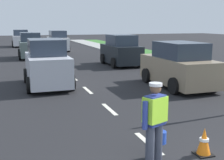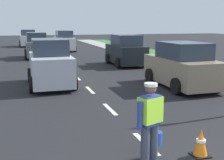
# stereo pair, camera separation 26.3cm
# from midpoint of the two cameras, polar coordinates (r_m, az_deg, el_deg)

# --- Properties ---
(ground_plane) EXTENTS (96.00, 96.00, 0.00)m
(ground_plane) POSITION_cam_midpoint_polar(r_m,az_deg,el_deg) (24.74, -10.14, 4.11)
(ground_plane) COLOR black
(sidewalk_right) EXTENTS (2.40, 72.00, 0.14)m
(sidewalk_right) POSITION_cam_midpoint_polar(r_m,az_deg,el_deg) (16.97, 19.69, 0.64)
(sidewalk_right) COLOR #9E9E99
(sidewalk_right) RESTS_ON ground
(lane_center_line) EXTENTS (0.14, 46.40, 0.01)m
(lane_center_line) POSITION_cam_midpoint_polar(r_m,az_deg,el_deg) (28.89, -11.13, 5.03)
(lane_center_line) COLOR silver
(lane_center_line) RESTS_ON ground
(road_worker) EXTENTS (0.69, 0.55, 1.67)m
(road_worker) POSITION_cam_midpoint_polar(r_m,az_deg,el_deg) (6.05, 8.59, -7.44)
(road_worker) COLOR #383D4C
(road_worker) RESTS_ON ground
(traffic_cone_near) EXTENTS (0.36, 0.36, 0.61)m
(traffic_cone_near) POSITION_cam_midpoint_polar(r_m,az_deg,el_deg) (6.83, 17.63, -11.31)
(traffic_cone_near) COLOR black
(traffic_cone_near) RESTS_ON ground
(car_parked_curbside) EXTENTS (2.09, 4.18, 1.99)m
(car_parked_curbside) POSITION_cam_midpoint_polar(r_m,az_deg,el_deg) (13.60, 13.67, 2.53)
(car_parked_curbside) COLOR gray
(car_parked_curbside) RESTS_ON ground
(car_oncoming_lead) EXTENTS (1.96, 3.82, 2.11)m
(car_oncoming_lead) POSITION_cam_midpoint_polar(r_m,az_deg,el_deg) (13.72, -11.14, 2.93)
(car_oncoming_lead) COLOR silver
(car_oncoming_lead) RESTS_ON ground
(car_outgoing_far) EXTENTS (1.94, 4.33, 2.06)m
(car_outgoing_far) POSITION_cam_midpoint_polar(r_m,az_deg,el_deg) (31.19, -8.85, 7.27)
(car_outgoing_far) COLOR silver
(car_outgoing_far) RESTS_ON ground
(car_oncoming_third) EXTENTS (2.10, 3.94, 2.02)m
(car_oncoming_third) POSITION_cam_midpoint_polar(r_m,az_deg,el_deg) (38.01, -15.46, 7.59)
(car_oncoming_third) COLOR silver
(car_oncoming_third) RESTS_ON ground
(car_parked_far) EXTENTS (2.03, 3.85, 2.04)m
(car_parked_far) POSITION_cam_midpoint_polar(r_m,az_deg,el_deg) (20.20, 3.01, 5.50)
(car_parked_far) COLOR black
(car_parked_far) RESTS_ON ground
(car_oncoming_second) EXTENTS (1.93, 3.81, 2.06)m
(car_oncoming_second) POSITION_cam_midpoint_polar(r_m,az_deg,el_deg) (25.23, -13.86, 6.27)
(car_oncoming_second) COLOR slate
(car_oncoming_second) RESTS_ON ground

